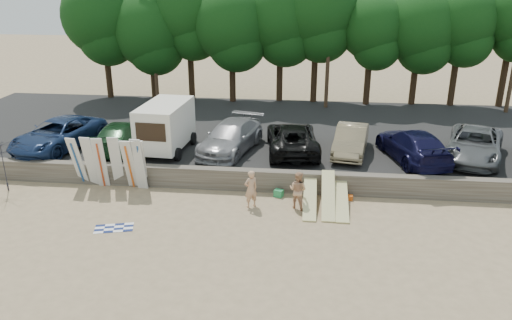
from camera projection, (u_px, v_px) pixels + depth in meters
The scene contains 29 objects.
ground at pixel (283, 221), 20.28m from camera, with size 120.00×120.00×0.00m, color tan.
seawall at pixel (287, 181), 22.89m from camera, with size 44.00×0.50×1.00m, color #6B6356.
parking_lot at pixel (293, 135), 29.92m from camera, with size 44.00×14.50×0.70m, color #282828.
treeline at pixel (273, 19), 34.38m from camera, with size 33.11×6.16×9.26m.
utility_poles at pixel (329, 38), 33.03m from camera, with size 25.80×0.26×9.00m.
box_trailer at pixel (165, 125), 25.72m from camera, with size 2.51×4.13×2.54m.
car_0 at pixel (58, 135), 26.27m from camera, with size 2.60×5.63×1.56m, color navy.
car_1 at pixel (122, 135), 26.30m from camera, with size 2.05×5.04×1.46m, color #123419.
car_2 at pixel (231, 137), 25.89m from camera, with size 2.15×5.30×1.54m, color gray.
car_3 at pixel (292, 138), 25.84m from camera, with size 2.49×5.39×1.50m, color black.
car_4 at pixel (351, 140), 25.58m from camera, with size 1.53×4.38×1.44m, color #927F5C.
car_5 at pixel (413, 145), 24.64m from camera, with size 2.18×5.35×1.55m, color black.
car_6 at pixel (474, 145), 24.82m from camera, with size 2.52×5.46×1.52m, color #55585B.
surfboard_upright_0 at pixel (78, 161), 23.17m from camera, with size 0.50×0.06×2.60m, color silver.
surfboard_upright_1 at pixel (90, 162), 23.11m from camera, with size 0.50×0.06×2.60m, color silver.
surfboard_upright_2 at pixel (100, 163), 22.98m from camera, with size 0.50×0.06×2.60m, color silver.
surfboard_upright_3 at pixel (116, 162), 23.06m from camera, with size 0.50×0.06×2.60m, color silver.
surfboard_upright_4 at pixel (129, 164), 22.83m from camera, with size 0.50×0.06×2.60m, color silver.
surfboard_upright_5 at pixel (139, 164), 22.74m from camera, with size 0.50×0.06×2.60m, color silver.
surfboard_upright_6 at pixel (140, 164), 22.87m from camera, with size 0.50×0.06×2.60m, color silver.
surfboard_low_0 at pixel (310, 197), 21.42m from camera, with size 0.56×3.00×0.07m, color #CEC582.
surfboard_low_1 at pixel (328, 195), 21.27m from camera, with size 0.56×3.00×0.07m, color #CEC582.
surfboard_low_2 at pixel (341, 199), 21.31m from camera, with size 0.56×3.00×0.07m, color #CEC582.
beachgoer_a at pixel (251, 189), 21.27m from camera, with size 0.61×0.40×1.68m, color tan.
beachgoer_b at pixel (298, 190), 21.18m from camera, with size 0.80×0.63×1.65m, color tan.
cooler at pixel (279, 193), 22.49m from camera, with size 0.38×0.30×0.32m, color #289251.
gear_bag at pixel (349, 197), 22.18m from camera, with size 0.30×0.25×0.22m, color orange.
beach_towel at pixel (114, 228), 19.74m from camera, with size 1.50×1.50×0.00m, color white.
beach_umbrella at pixel (3, 167), 22.67m from camera, with size 2.60×2.65×2.39m, color black.
Camera 1 is at (0.93, -18.09, 9.51)m, focal length 35.00 mm.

